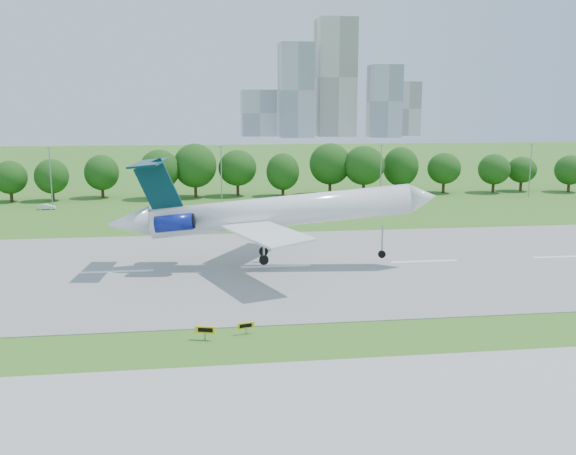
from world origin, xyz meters
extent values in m
plane|color=#36651A|center=(0.00, 0.00, 0.00)|extent=(600.00, 600.00, 0.00)
cube|color=gray|center=(0.00, 25.00, 0.04)|extent=(400.00, 45.00, 0.08)
cube|color=#ADADA8|center=(0.00, -18.00, 0.04)|extent=(400.00, 23.00, 0.08)
cylinder|color=#382314|center=(-20.00, 92.00, 1.80)|extent=(0.70, 0.70, 3.60)
sphere|color=#133E0F|center=(-20.00, 92.00, 6.20)|extent=(8.40, 8.40, 8.40)
cylinder|color=#382314|center=(20.00, 92.00, 1.80)|extent=(0.70, 0.70, 3.60)
sphere|color=#133E0F|center=(20.00, 92.00, 6.20)|extent=(8.40, 8.40, 8.40)
cylinder|color=#382314|center=(60.00, 92.00, 1.80)|extent=(0.70, 0.70, 3.60)
sphere|color=#133E0F|center=(60.00, 92.00, 6.20)|extent=(8.40, 8.40, 8.40)
cylinder|color=#382314|center=(100.00, 92.00, 1.80)|extent=(0.70, 0.70, 3.60)
sphere|color=#133E0F|center=(100.00, 92.00, 6.20)|extent=(8.40, 8.40, 8.40)
cylinder|color=gray|center=(-20.00, 82.00, 6.00)|extent=(0.24, 0.24, 12.00)
cube|color=gray|center=(-20.00, 82.00, 12.10)|extent=(0.90, 0.25, 0.18)
cylinder|color=gray|center=(15.00, 82.00, 6.00)|extent=(0.24, 0.24, 12.00)
cube|color=gray|center=(15.00, 82.00, 12.10)|extent=(0.90, 0.25, 0.18)
cylinder|color=gray|center=(50.00, 82.00, 6.00)|extent=(0.24, 0.24, 12.00)
cube|color=gray|center=(50.00, 82.00, 12.10)|extent=(0.90, 0.25, 0.18)
cylinder|color=gray|center=(85.00, 82.00, 6.00)|extent=(0.24, 0.24, 12.00)
cube|color=gray|center=(85.00, 82.00, 12.10)|extent=(0.90, 0.25, 0.18)
cube|color=#B2B2B7|center=(75.00, 380.00, 31.00)|extent=(22.00, 22.00, 62.00)
cube|color=beige|center=(105.00, 395.00, 40.00)|extent=(26.00, 26.00, 80.00)
cube|color=#B2B2B7|center=(135.00, 375.00, 24.00)|extent=(20.00, 20.00, 48.00)
cube|color=beige|center=(158.00, 400.00, 19.00)|extent=(18.00, 18.00, 38.00)
cube|color=#B2B2B7|center=(52.00, 405.00, 16.00)|extent=(24.00, 24.00, 32.00)
cylinder|color=white|center=(20.67, 25.00, 7.29)|extent=(33.30, 6.80, 6.84)
cone|color=white|center=(38.78, 23.36, 8.96)|extent=(4.17, 4.17, 4.14)
cone|color=white|center=(1.68, 26.72, 5.97)|extent=(5.91, 4.32, 4.30)
cube|color=white|center=(18.01, 17.54, 6.01)|extent=(9.99, 15.26, 0.78)
cube|color=white|center=(19.40, 32.82, 6.01)|extent=(11.90, 15.07, 0.78)
cube|color=#042C36|center=(5.39, 26.38, 10.42)|extent=(6.05, 1.09, 7.51)
cube|color=#042C36|center=(4.30, 26.48, 13.50)|extent=(4.44, 10.68, 0.56)
cylinder|color=navy|center=(7.32, 23.35, 6.40)|extent=(4.94, 2.50, 2.50)
cylinder|color=navy|center=(7.83, 29.02, 6.40)|extent=(4.94, 2.50, 2.50)
cylinder|color=gray|center=(33.76, 23.81, 3.45)|extent=(0.22, 0.22, 3.83)
cylinder|color=black|center=(33.76, 23.81, 1.53)|extent=(1.01, 0.42, 0.99)
cylinder|color=gray|center=(18.27, 22.80, 3.45)|extent=(0.26, 0.26, 3.83)
cylinder|color=black|center=(18.27, 22.80, 1.53)|extent=(1.24, 0.60, 1.21)
cylinder|color=gray|center=(18.70, 27.60, 3.45)|extent=(0.26, 0.26, 3.83)
cylinder|color=black|center=(18.70, 27.60, 1.53)|extent=(1.24, 0.60, 1.21)
cube|color=gray|center=(10.75, -0.36, 0.40)|extent=(0.14, 0.14, 0.79)
cube|color=yellow|center=(10.75, -0.36, 0.96)|extent=(1.79, 0.70, 0.62)
cube|color=black|center=(10.72, -0.48, 0.96)|extent=(1.31, 0.40, 0.40)
cube|color=gray|center=(14.46, 0.64, 0.34)|extent=(0.12, 0.12, 0.68)
cube|color=yellow|center=(14.46, 0.64, 0.83)|extent=(1.56, 0.55, 0.54)
cube|color=black|center=(14.49, 0.54, 0.83)|extent=(1.14, 0.30, 0.34)
imported|color=silver|center=(-20.35, 77.98, 0.57)|extent=(3.48, 1.33, 1.13)
camera|label=1|loc=(10.79, -54.93, 20.37)|focal=40.00mm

